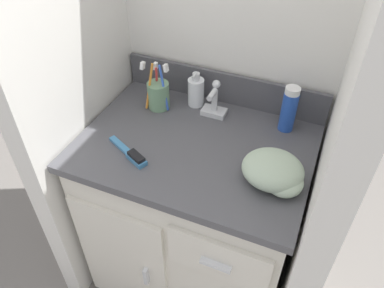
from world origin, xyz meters
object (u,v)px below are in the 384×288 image
at_px(toothbrush_cup, 158,94).
at_px(shaving_cream_can, 289,109).
at_px(hairbrush, 131,154).
at_px(hand_towel, 275,172).
at_px(soap_dispenser, 196,91).

height_order(toothbrush_cup, shaving_cream_can, toothbrush_cup).
bearing_deg(hairbrush, hand_towel, 34.73).
relative_size(soap_dispenser, shaving_cream_can, 0.83).
relative_size(soap_dispenser, hand_towel, 0.73).
relative_size(toothbrush_cup, shaving_cream_can, 1.19).
xyz_separation_m(toothbrush_cup, soap_dispenser, (0.12, 0.07, 0.00)).
height_order(shaving_cream_can, hand_towel, shaving_cream_can).
xyz_separation_m(soap_dispenser, hand_towel, (0.38, -0.29, -0.02)).
height_order(shaving_cream_can, hairbrush, shaving_cream_can).
xyz_separation_m(soap_dispenser, shaving_cream_can, (0.35, -0.02, 0.03)).
bearing_deg(hairbrush, soap_dispenser, 103.50).
height_order(toothbrush_cup, hand_towel, toothbrush_cup).
height_order(toothbrush_cup, hairbrush, toothbrush_cup).
bearing_deg(shaving_cream_can, hand_towel, -85.07).
xyz_separation_m(toothbrush_cup, hairbrush, (0.04, -0.29, -0.05)).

